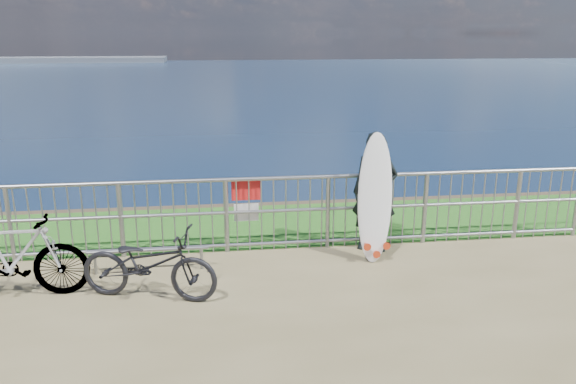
{
  "coord_description": "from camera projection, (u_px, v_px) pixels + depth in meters",
  "views": [
    {
      "loc": [
        -0.6,
        -6.21,
        3.12
      ],
      "look_at": [
        0.35,
        1.2,
        1.0
      ],
      "focal_mm": 35.0,
      "sensor_mm": 36.0,
      "label": 1
    }
  ],
  "objects": [
    {
      "name": "grass_strip",
      "position": [
        256.0,
        225.0,
        9.42
      ],
      "size": [
        120.0,
        120.0,
        0.0
      ],
      "primitive_type": "plane",
      "color": "#205A19",
      "rests_on": "ground"
    },
    {
      "name": "seascape",
      "position": [
        45.0,
        62.0,
        143.36
      ],
      "size": [
        260.0,
        260.0,
        5.0
      ],
      "color": "brown",
      "rests_on": "ground"
    },
    {
      "name": "railing",
      "position": [
        262.0,
        213.0,
        8.22
      ],
      "size": [
        10.06,
        0.1,
        1.13
      ],
      "color": "gray",
      "rests_on": "ground"
    },
    {
      "name": "surfer",
      "position": [
        375.0,
        192.0,
        8.19
      ],
      "size": [
        0.75,
        0.63,
        1.76
      ],
      "primitive_type": "imported",
      "rotation": [
        0.0,
        0.0,
        -0.38
      ],
      "color": "black",
      "rests_on": "ground"
    },
    {
      "name": "surfboard",
      "position": [
        375.0,
        203.0,
        7.84
      ],
      "size": [
        0.57,
        0.53,
        1.82
      ],
      "color": "white",
      "rests_on": "ground"
    },
    {
      "name": "bicycle_near",
      "position": [
        149.0,
        264.0,
        6.74
      ],
      "size": [
        1.8,
        1.05,
        0.89
      ],
      "primitive_type": "imported",
      "rotation": [
        0.0,
        0.0,
        1.28
      ],
      "color": "black",
      "rests_on": "ground"
    },
    {
      "name": "bicycle_far",
      "position": [
        14.0,
        257.0,
        6.74
      ],
      "size": [
        1.74,
        0.51,
        1.04
      ],
      "primitive_type": "imported",
      "rotation": [
        0.0,
        0.0,
        1.58
      ],
      "color": "black",
      "rests_on": "ground"
    },
    {
      "name": "bike_rack",
      "position": [
        148.0,
        252.0,
        7.54
      ],
      "size": [
        1.6,
        0.05,
        0.34
      ],
      "color": "gray",
      "rests_on": "ground"
    }
  ]
}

